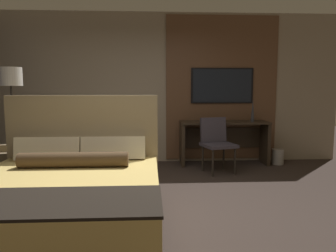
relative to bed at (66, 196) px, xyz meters
name	(u,v)px	position (x,y,z in m)	size (l,w,h in m)	color
ground_plane	(153,211)	(0.89, 0.36, -0.32)	(16.00, 16.00, 0.00)	#332823
wall_back_tv_panel	(160,88)	(1.05, 2.95, 1.08)	(7.20, 0.09, 2.80)	gray
bed	(66,196)	(0.00, 0.00, 0.00)	(1.91, 2.12, 1.32)	#33281E
desk	(224,136)	(2.22, 2.68, 0.21)	(1.61, 0.50, 0.80)	#2D2319
tv	(222,86)	(2.22, 2.88, 1.13)	(1.18, 0.04, 0.66)	black
desk_chair	(216,139)	(1.97, 2.10, 0.23)	(0.61, 0.61, 0.91)	#38333D
armchair_by_window	(8,169)	(-1.15, 1.37, -0.05)	(0.88, 0.90, 0.80)	brown
floor_lamp	(11,86)	(-1.26, 1.88, 1.12)	(0.34, 0.34, 1.72)	#282623
vase_tall	(253,110)	(2.73, 2.58, 0.68)	(0.07, 0.07, 0.42)	#333338
book	(212,121)	(1.99, 2.64, 0.49)	(0.26, 0.22, 0.03)	navy
waste_bin	(278,157)	(3.22, 2.57, -0.18)	(0.22, 0.22, 0.28)	gray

